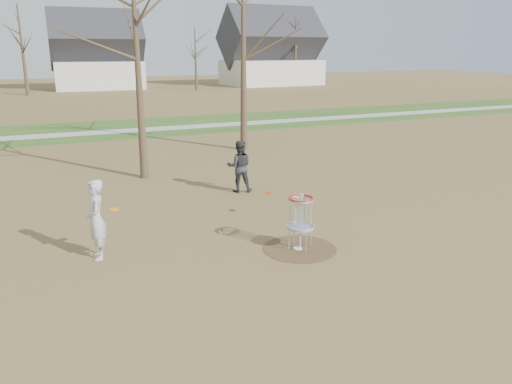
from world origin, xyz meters
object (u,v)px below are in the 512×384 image
player_throwing (239,166)px  disc_grounded (298,248)px  player_standing (96,220)px  disc_golf_basket (301,213)px

player_throwing → disc_grounded: player_throwing is taller
player_standing → disc_golf_basket: player_standing is taller
player_standing → disc_grounded: bearing=75.5°
disc_grounded → player_standing: bearing=162.5°
disc_golf_basket → player_throwing: bearing=83.9°
player_standing → disc_golf_basket: 4.73m
player_throwing → disc_golf_basket: size_ratio=1.30×
player_standing → player_throwing: bearing=130.4°
player_standing → player_throwing: (5.08, 3.88, -0.06)m
player_throwing → disc_golf_basket: 5.32m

